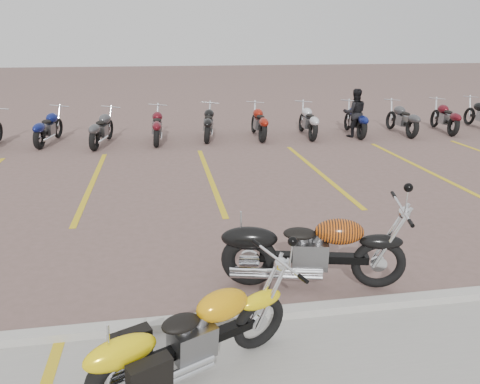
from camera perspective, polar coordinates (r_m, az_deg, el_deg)
The scene contains 7 objects.
ground at distance 7.44m, azimuth -0.35°, elevation -6.82°, with size 100.00×100.00×0.00m, color brown.
curb at distance 5.69m, azimuth 3.05°, elevation -14.73°, with size 60.00×0.18×0.12m, color #ADAAA3.
parking_stripes at distance 11.16m, azimuth -3.71°, elevation 1.85°, with size 38.00×5.50×0.01m, color gold, non-canonical shape.
yellow_cruiser at distance 4.69m, azimuth -6.24°, elevation -17.35°, with size 2.00×1.01×0.88m.
flame_cruiser at distance 6.21m, azimuth 8.35°, elevation -7.33°, with size 2.37×0.71×0.99m.
person_b at distance 16.07m, azimuth 13.81°, elevation 9.34°, with size 0.77×0.60×1.58m, color black.
bg_bike_row at distance 15.36m, azimuth -0.89°, elevation 8.54°, with size 22.27×2.05×1.10m.
Camera 1 is at (-1.09, -6.64, 3.16)m, focal length 35.00 mm.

